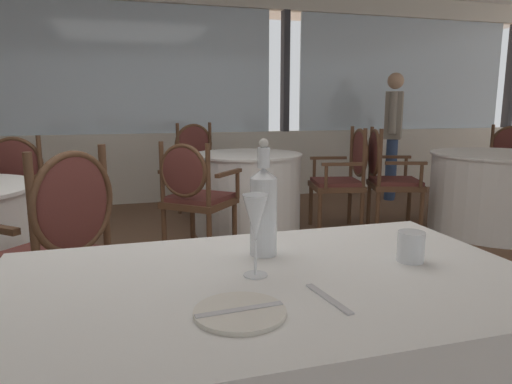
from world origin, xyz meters
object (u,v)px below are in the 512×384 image
at_px(wine_glass, 255,219).
at_px(dining_chair_1_2, 346,172).
at_px(dining_chair_1_1, 194,191).
at_px(dining_chair_3_2, 57,239).
at_px(water_tumbler, 411,247).
at_px(dining_chair_0_1, 509,161).
at_px(dining_chair_1_0, 199,162).
at_px(diner_person_0, 393,129).
at_px(dining_chair_0_2, 386,172).
at_px(dining_chair_3_0, 10,190).
at_px(side_plate, 240,312).
at_px(water_bottle, 263,209).

height_order(wine_glass, dining_chair_1_2, dining_chair_1_2).
bearing_deg(dining_chair_1_1, dining_chair_3_2, -171.99).
bearing_deg(water_tumbler, dining_chair_0_1, 42.18).
distance_m(dining_chair_1_0, dining_chair_1_1, 1.63).
relative_size(water_tumbler, diner_person_0, 0.06).
bearing_deg(dining_chair_0_2, dining_chair_3_0, -161.84).
distance_m(side_plate, water_bottle, 0.44).
xyz_separation_m(side_plate, dining_chair_3_0, (-1.05, 2.95, -0.20)).
distance_m(side_plate, dining_chair_3_0, 3.13).
bearing_deg(dining_chair_1_2, dining_chair_1_1, 29.80).
relative_size(dining_chair_1_1, dining_chair_3_0, 0.96).
distance_m(dining_chair_3_0, diner_person_0, 4.37).
bearing_deg(dining_chair_0_1, dining_chair_0_2, -30.04).
bearing_deg(dining_chair_3_0, dining_chair_0_2, 102.14).
xyz_separation_m(dining_chair_1_0, diner_person_0, (2.49, 0.12, 0.32)).
xyz_separation_m(dining_chair_0_2, dining_chair_1_2, (-0.35, 0.14, -0.01)).
bearing_deg(diner_person_0, dining_chair_3_0, 53.83).
bearing_deg(dining_chair_3_0, water_tumbler, 42.76).
bearing_deg(dining_chair_0_1, dining_chair_3_0, -37.57).
xyz_separation_m(water_tumbler, dining_chair_1_2, (1.28, 2.87, -0.23)).
bearing_deg(water_tumbler, side_plate, -160.58).
relative_size(dining_chair_0_2, dining_chair_3_2, 0.97).
xyz_separation_m(side_plate, wine_glass, (0.10, 0.21, 0.15)).
bearing_deg(dining_chair_1_1, water_tumbler, -132.25).
height_order(side_plate, water_bottle, water_bottle).
distance_m(water_tumbler, dining_chair_1_1, 2.38).
relative_size(dining_chair_0_1, dining_chair_3_2, 0.96).
xyz_separation_m(dining_chair_0_1, diner_person_0, (-0.89, 0.98, 0.33)).
bearing_deg(dining_chair_1_0, water_bottle, -25.32).
xyz_separation_m(side_plate, diner_person_0, (3.10, 4.28, 0.14)).
distance_m(water_tumbler, dining_chair_1_2, 3.15).
bearing_deg(diner_person_0, water_bottle, 89.14).
bearing_deg(dining_chair_3_0, side_plate, 31.98).
bearing_deg(dining_chair_3_0, wine_glass, 35.15).
distance_m(dining_chair_3_2, diner_person_0, 4.70).
height_order(water_tumbler, dining_chair_0_2, dining_chair_0_2).
distance_m(wine_glass, dining_chair_3_2, 1.30).
distance_m(side_plate, dining_chair_1_2, 3.59).
bearing_deg(dining_chair_1_1, water_bottle, -141.97).
bearing_deg(dining_chair_0_2, dining_chair_1_1, -150.27).
xyz_separation_m(dining_chair_0_1, dining_chair_0_2, (-1.80, -0.37, 0.00)).
bearing_deg(water_tumbler, dining_chair_1_0, 89.39).
height_order(dining_chair_1_2, dining_chair_3_0, dining_chair_1_2).
xyz_separation_m(water_tumbler, dining_chair_1_0, (0.04, 3.96, -0.22)).
bearing_deg(dining_chair_3_0, dining_chair_1_2, 104.89).
height_order(side_plate, dining_chair_1_2, dining_chair_1_2).
relative_size(side_plate, water_bottle, 0.58).
relative_size(dining_chair_0_2, dining_chair_1_0, 0.99).
relative_size(wine_glass, diner_person_0, 0.14).
bearing_deg(dining_chair_0_2, dining_chair_1_0, 160.73).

